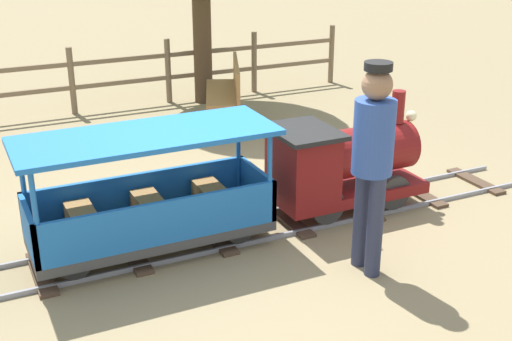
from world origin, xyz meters
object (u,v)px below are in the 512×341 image
Objects in this scene: conductor_person at (373,153)px; park_bench at (226,94)px; locomotive at (341,162)px; passenger_car at (150,204)px.

park_bench is at bearing 172.88° from conductor_person.
park_bench is at bearing 177.91° from locomotive.
locomotive is 1.15m from conductor_person.
conductor_person is at bearing -20.82° from locomotive.
conductor_person reaches higher than passenger_car.
passenger_car is 1.78m from conductor_person.
locomotive is at bearing -2.09° from park_bench.
locomotive is 2.83m from park_bench.
conductor_person reaches higher than park_bench.
locomotive reaches higher than passenger_car.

